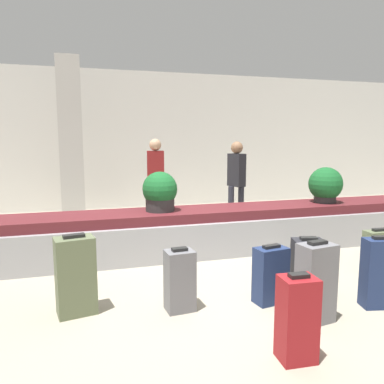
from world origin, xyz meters
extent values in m
plane|color=#9E937F|center=(0.00, 0.00, 0.00)|extent=(18.00, 18.00, 0.00)
cube|color=silver|center=(0.00, 5.36, 1.60)|extent=(18.00, 0.06, 3.20)
cube|color=#9E9EA3|center=(0.00, 1.44, 0.25)|extent=(8.54, 0.88, 0.50)
cube|color=#5B1E23|center=(0.00, 1.44, 0.57)|extent=(8.20, 0.72, 0.13)
cube|color=beige|center=(-1.69, 4.16, 1.60)|extent=(0.44, 0.44, 3.20)
cube|color=#232328|center=(0.69, -0.42, 0.31)|extent=(0.35, 0.31, 0.62)
cube|color=black|center=(0.69, -0.42, 0.64)|extent=(0.18, 0.12, 0.03)
cube|color=slate|center=(0.48, -0.86, 0.36)|extent=(0.34, 0.26, 0.72)
cube|color=black|center=(0.48, -0.86, 0.73)|extent=(0.18, 0.10, 0.03)
cube|color=maroon|center=(0.00, -1.34, 0.32)|extent=(0.27, 0.23, 0.64)
cube|color=black|center=(0.00, -1.34, 0.65)|extent=(0.15, 0.08, 0.03)
cube|color=navy|center=(0.29, -0.39, 0.28)|extent=(0.35, 0.24, 0.56)
cube|color=black|center=(0.29, -0.39, 0.58)|extent=(0.19, 0.10, 0.03)
cube|color=#5B6647|center=(1.88, -0.09, 0.28)|extent=(0.37, 0.19, 0.55)
cube|color=black|center=(1.88, -0.09, 0.57)|extent=(0.20, 0.07, 0.03)
cube|color=navy|center=(1.25, -0.78, 0.34)|extent=(0.34, 0.25, 0.68)
cube|color=black|center=(1.25, -0.78, 0.70)|extent=(0.18, 0.10, 0.03)
cube|color=#5B6647|center=(-1.58, -0.11, 0.37)|extent=(0.39, 0.29, 0.74)
cube|color=black|center=(-1.58, -0.11, 0.75)|extent=(0.20, 0.12, 0.03)
cube|color=slate|center=(-0.63, -0.31, 0.29)|extent=(0.28, 0.23, 0.59)
cube|color=black|center=(-0.63, -0.31, 0.60)|extent=(0.15, 0.09, 0.03)
cylinder|color=#2D2D2D|center=(2.19, 1.42, 0.71)|extent=(0.34, 0.34, 0.15)
sphere|color=#195B28|center=(2.19, 1.42, 0.93)|extent=(0.53, 0.53, 0.53)
cylinder|color=#2D2D2D|center=(-0.46, 1.46, 0.72)|extent=(0.40, 0.40, 0.17)
sphere|color=#195B28|center=(-0.46, 1.46, 0.94)|extent=(0.49, 0.49, 0.49)
cylinder|color=#282833|center=(1.15, 2.79, 0.38)|extent=(0.11, 0.11, 0.76)
cylinder|color=#282833|center=(1.35, 2.79, 0.38)|extent=(0.11, 0.11, 0.76)
cube|color=#232328|center=(1.25, 2.79, 1.06)|extent=(0.28, 0.36, 0.60)
sphere|color=#936B4C|center=(1.25, 2.79, 1.48)|extent=(0.22, 0.22, 0.22)
cylinder|color=#282833|center=(-0.23, 3.51, 0.39)|extent=(0.11, 0.11, 0.78)
cylinder|color=#282833|center=(-0.03, 3.51, 0.39)|extent=(0.11, 0.11, 0.78)
cube|color=maroon|center=(-0.13, 3.51, 1.10)|extent=(0.34, 0.22, 0.62)
sphere|color=tan|center=(-0.13, 3.51, 1.52)|extent=(0.23, 0.23, 0.23)
camera|label=1|loc=(-1.46, -3.61, 1.63)|focal=35.00mm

